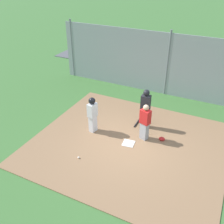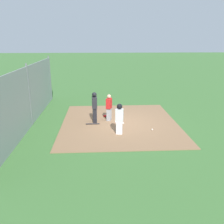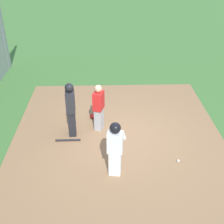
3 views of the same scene
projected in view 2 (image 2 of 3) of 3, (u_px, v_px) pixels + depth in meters
ground_plane at (119, 123)px, 13.57m from camera, size 140.00×140.00×0.00m
dirt_infield at (119, 123)px, 13.57m from camera, size 7.20×6.40×0.03m
home_plate at (119, 122)px, 13.56m from camera, size 0.49×0.49×0.02m
catcher at (109, 107)px, 13.70m from camera, size 0.44×0.37×1.53m
umpire at (95, 107)px, 13.35m from camera, size 0.40×0.29×1.73m
runner at (119, 117)px, 11.72m from camera, size 0.32×0.42×1.55m
baseball_bat at (93, 124)px, 13.26m from camera, size 0.07×0.75×0.06m
catcher_mask at (105, 116)px, 14.55m from camera, size 0.24×0.20×0.12m
baseball at (152, 129)px, 12.42m from camera, size 0.07×0.07×0.07m
backstop_fence at (29, 96)px, 12.85m from camera, size 12.00×0.10×3.35m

